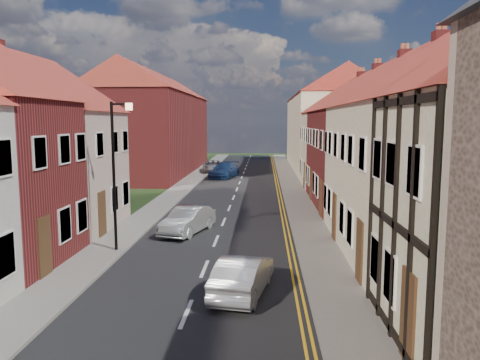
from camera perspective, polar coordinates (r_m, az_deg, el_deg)
road at (r=28.96m, az=-1.31°, el=-3.45°), size 7.00×90.00×0.02m
pavement_left at (r=29.60m, az=-9.85°, el=-3.22°), size 1.80×90.00×0.12m
pavement_right at (r=28.95m, az=7.42°, el=-3.41°), size 1.80×90.00×0.12m
cottage_r_white_near at (r=17.98m, az=26.48°, el=3.63°), size 8.30×6.00×9.00m
cottage_r_cream_mid at (r=23.03m, az=21.15°, el=4.53°), size 8.30×5.20×9.00m
cottage_r_pink at (r=28.21m, az=17.75°, el=5.06°), size 8.30×6.00×9.00m
cottage_r_white_far at (r=33.46m, az=15.41°, el=5.43°), size 8.30×5.20×9.00m
cottage_r_cream_far at (r=38.75m, az=13.70°, el=5.68°), size 8.30×6.00×9.00m
cottage_l_pink at (r=25.02m, az=-24.31°, el=4.30°), size 8.30×6.30×8.80m
block_right_far at (r=53.85m, az=10.71°, el=7.00°), size 8.30×24.20×10.50m
block_left_far at (r=49.71m, az=-10.39°, el=7.00°), size 8.30×24.20×10.50m
lamppost at (r=19.41m, az=-14.92°, el=1.58°), size 0.88×0.15×6.00m
car_mid at (r=22.62m, az=-6.38°, el=-4.90°), size 2.39×4.07×1.27m
car_far at (r=44.48m, az=-1.94°, el=1.19°), size 2.93×5.21×1.43m
car_distant at (r=48.98m, az=-3.29°, el=1.68°), size 2.73×4.98×1.32m
car_mid_b at (r=14.79m, az=0.37°, el=-11.49°), size 1.97×3.92×1.23m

